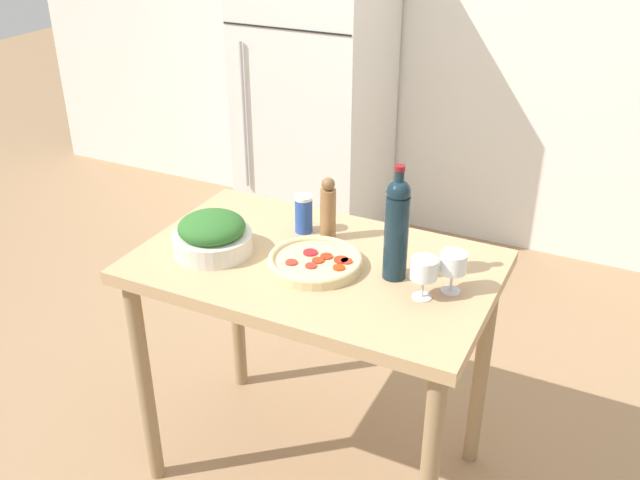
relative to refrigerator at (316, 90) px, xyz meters
The scene contains 11 objects.
ground_plane 2.16m from the refrigerator, 63.70° to the right, with size 14.00×14.00×0.00m, color #9E7A56.
wall_back 1.03m from the refrigerator, 24.28° to the left, with size 6.40×0.08×2.60m.
refrigerator is the anchor object (origin of this frame).
prep_counter 1.96m from the refrigerator, 63.70° to the right, with size 1.16×0.73×0.91m.
wine_bottle 2.08m from the refrigerator, 56.83° to the right, with size 0.08×0.08×0.37m.
wine_glass_near 2.20m from the refrigerator, 55.36° to the right, with size 0.08×0.08×0.13m.
wine_glass_far 2.19m from the refrigerator, 52.86° to the right, with size 0.08×0.08×0.13m.
pepper_mill 1.80m from the refrigerator, 62.30° to the right, with size 0.05×0.05×0.23m.
salad_bowl 1.92m from the refrigerator, 73.87° to the right, with size 0.26×0.26×0.14m.
homemade_pizza 1.99m from the refrigerator, 63.69° to the right, with size 0.31×0.31×0.04m.
salt_canister 1.75m from the refrigerator, 65.01° to the right, with size 0.06×0.06×0.14m.
Camera 1 is at (0.90, -1.81, 2.06)m, focal length 40.00 mm.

